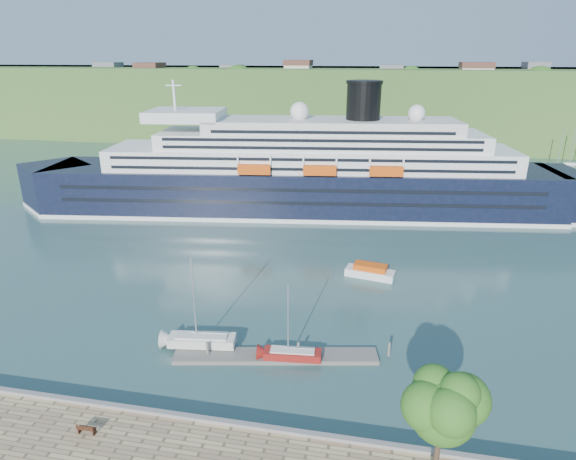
# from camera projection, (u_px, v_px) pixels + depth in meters

# --- Properties ---
(ground) EXTENTS (400.00, 400.00, 0.00)m
(ground) POSITION_uv_depth(u_px,v_px,m) (252.00, 436.00, 37.82)
(ground) COLOR #2F5353
(ground) RESTS_ON ground
(far_hillside) EXTENTS (400.00, 50.00, 24.00)m
(far_hillside) POSITION_uv_depth(u_px,v_px,m) (360.00, 104.00, 167.37)
(far_hillside) COLOR #335C25
(far_hillside) RESTS_ON ground
(quay_coping) EXTENTS (220.00, 0.50, 0.30)m
(quay_coping) POSITION_uv_depth(u_px,v_px,m) (251.00, 426.00, 37.24)
(quay_coping) COLOR slate
(quay_coping) RESTS_ON promenade
(cruise_ship) EXTENTS (108.37, 29.85, 24.08)m
(cruise_ship) POSITION_uv_depth(u_px,v_px,m) (299.00, 148.00, 88.20)
(cruise_ship) COLOR black
(cruise_ship) RESTS_ON ground
(park_bench) EXTENTS (1.48, 0.63, 0.94)m
(park_bench) POSITION_uv_depth(u_px,v_px,m) (87.00, 428.00, 36.56)
(park_bench) COLOR #402012
(park_bench) RESTS_ON promenade
(promenade_tree) EXTENTS (5.73, 5.73, 9.49)m
(promenade_tree) POSITION_uv_depth(u_px,v_px,m) (441.00, 425.00, 30.98)
(promenade_tree) COLOR #2A5B18
(promenade_tree) RESTS_ON promenade
(floating_pontoon) EXTENTS (20.16, 6.22, 0.45)m
(floating_pontoon) POSITION_uv_depth(u_px,v_px,m) (276.00, 356.00, 47.43)
(floating_pontoon) COLOR gray
(floating_pontoon) RESTS_ON ground
(sailboat_white_near) EXTENTS (7.66, 3.05, 9.63)m
(sailboat_white_near) POSITION_uv_depth(u_px,v_px,m) (200.00, 307.00, 47.35)
(sailboat_white_near) COLOR silver
(sailboat_white_near) RESTS_ON ground
(sailboat_red) EXTENTS (6.28, 2.28, 7.94)m
(sailboat_red) POSITION_uv_depth(u_px,v_px,m) (293.00, 326.00, 45.62)
(sailboat_red) COLOR maroon
(sailboat_red) RESTS_ON ground
(tender_launch) EXTENTS (6.88, 3.48, 1.82)m
(tender_launch) POSITION_uv_depth(u_px,v_px,m) (370.00, 271.00, 64.59)
(tender_launch) COLOR #D84B0C
(tender_launch) RESTS_ON ground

